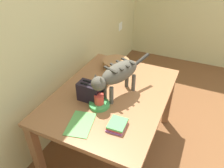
{
  "coord_description": "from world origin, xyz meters",
  "views": [
    {
      "loc": [
        -1.51,
        0.81,
        1.93
      ],
      "look_at": [
        -0.04,
        1.49,
        0.83
      ],
      "focal_mm": 34.68,
      "sensor_mm": 36.0,
      "label": 1
    }
  ],
  "objects": [
    {
      "name": "saucer_bowl",
      "position": [
        -0.26,
        1.51,
        0.74
      ],
      "size": [
        0.18,
        0.18,
        0.03
      ],
      "primitive_type": "cylinder",
      "color": "green",
      "rests_on": "dining_table"
    },
    {
      "name": "coffee_mug",
      "position": [
        -0.25,
        1.51,
        0.8
      ],
      "size": [
        0.12,
        0.08,
        0.08
      ],
      "color": "#D63E30",
      "rests_on": "saucer_bowl"
    },
    {
      "name": "wall_rear",
      "position": [
        -0.0,
        2.2,
        1.25
      ],
      "size": [
        5.36,
        0.11,
        2.5
      ],
      "color": "#CFC688",
      "rests_on": "ground_plane"
    },
    {
      "name": "dining_table",
      "position": [
        -0.04,
        1.49,
        0.65
      ],
      "size": [
        1.35,
        0.99,
        0.73
      ],
      "color": "#945F39",
      "rests_on": "ground_plane"
    },
    {
      "name": "toaster",
      "position": [
        -0.21,
        1.63,
        0.81
      ],
      "size": [
        0.12,
        0.2,
        0.18
      ],
      "color": "black",
      "rests_on": "dining_table"
    },
    {
      "name": "cat",
      "position": [
        -0.06,
        1.43,
        0.96
      ],
      "size": [
        0.65,
        0.31,
        0.33
      ],
      "rotation": [
        0.0,
        0.0,
        1.19
      ],
      "color": "#4E493D",
      "rests_on": "dining_table"
    },
    {
      "name": "wicker_basket",
      "position": [
        0.41,
        1.64,
        0.78
      ],
      "size": [
        0.29,
        0.29,
        0.09
      ],
      "color": "#9B693E",
      "rests_on": "dining_table"
    },
    {
      "name": "book_stack",
      "position": [
        -0.42,
        1.27,
        0.75
      ],
      "size": [
        0.17,
        0.14,
        0.05
      ],
      "color": "#96569D",
      "rests_on": "dining_table"
    },
    {
      "name": "magazine",
      "position": [
        -0.51,
        1.54,
        0.73
      ],
      "size": [
        0.31,
        0.24,
        0.01
      ],
      "primitive_type": "cube",
      "rotation": [
        0.0,
        0.0,
        0.22
      ],
      "color": "#589F4B",
      "rests_on": "dining_table"
    }
  ]
}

